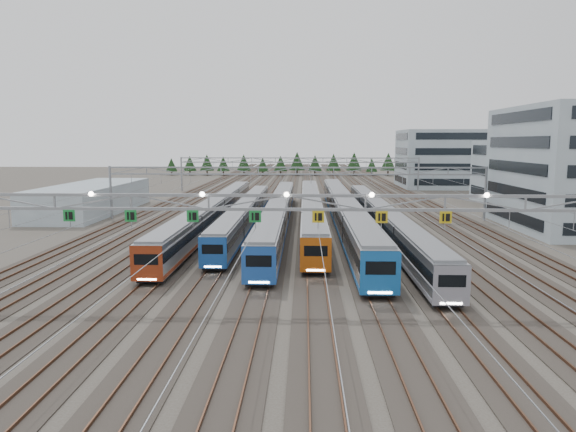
{
  "coord_description": "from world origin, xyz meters",
  "views": [
    {
      "loc": [
        1.25,
        -36.26,
        11.59
      ],
      "look_at": [
        -0.53,
        19.46,
        3.5
      ],
      "focal_mm": 32.0,
      "sensor_mm": 36.0,
      "label": 1
    }
  ],
  "objects_px": {
    "train_a": "(215,211)",
    "west_shed": "(92,198)",
    "depot_bldg_mid": "(522,172)",
    "depot_bldg_north": "(444,159)",
    "train_b": "(246,213)",
    "train_c": "(279,212)",
    "train_d": "(311,209)",
    "gantry_near": "(286,206)",
    "train_e": "(344,211)",
    "gantry_mid": "(296,177)",
    "gantry_far": "(299,164)",
    "train_f": "(382,218)"
  },
  "relations": [
    {
      "from": "train_d",
      "to": "west_shed",
      "type": "xyz_separation_m",
      "value": [
        -36.11,
        9.69,
        0.3
      ]
    },
    {
      "from": "train_b",
      "to": "train_d",
      "type": "distance_m",
      "value": 9.99
    },
    {
      "from": "west_shed",
      "to": "gantry_near",
      "type": "bearing_deg",
      "value": -54.28
    },
    {
      "from": "train_c",
      "to": "gantry_near",
      "type": "xyz_separation_m",
      "value": [
        2.2,
        -33.42,
        5.05
      ]
    },
    {
      "from": "depot_bldg_north",
      "to": "depot_bldg_mid",
      "type": "bearing_deg",
      "value": -81.95
    },
    {
      "from": "train_b",
      "to": "train_f",
      "type": "height_order",
      "value": "same"
    },
    {
      "from": "train_e",
      "to": "gantry_mid",
      "type": "height_order",
      "value": "gantry_mid"
    },
    {
      "from": "train_a",
      "to": "train_d",
      "type": "distance_m",
      "value": 13.71
    },
    {
      "from": "train_c",
      "to": "gantry_far",
      "type": "distance_m",
      "value": 51.93
    },
    {
      "from": "train_b",
      "to": "west_shed",
      "type": "distance_m",
      "value": 30.53
    },
    {
      "from": "train_c",
      "to": "train_d",
      "type": "relative_size",
      "value": 1.0
    },
    {
      "from": "gantry_far",
      "to": "gantry_near",
      "type": "bearing_deg",
      "value": -90.03
    },
    {
      "from": "train_d",
      "to": "west_shed",
      "type": "height_order",
      "value": "west_shed"
    },
    {
      "from": "gantry_near",
      "to": "gantry_mid",
      "type": "distance_m",
      "value": 40.12
    },
    {
      "from": "depot_bldg_mid",
      "to": "train_f",
      "type": "bearing_deg",
      "value": -133.52
    },
    {
      "from": "train_a",
      "to": "gantry_mid",
      "type": "distance_m",
      "value": 13.14
    },
    {
      "from": "train_b",
      "to": "gantry_near",
      "type": "distance_m",
      "value": 34.08
    },
    {
      "from": "depot_bldg_mid",
      "to": "gantry_mid",
      "type": "bearing_deg",
      "value": -153.24
    },
    {
      "from": "gantry_far",
      "to": "train_a",
      "type": "bearing_deg",
      "value": -102.64
    },
    {
      "from": "train_b",
      "to": "depot_bldg_mid",
      "type": "distance_m",
      "value": 56.45
    },
    {
      "from": "train_c",
      "to": "gantry_mid",
      "type": "height_order",
      "value": "gantry_mid"
    },
    {
      "from": "train_a",
      "to": "west_shed",
      "type": "xyz_separation_m",
      "value": [
        -22.61,
        12.06,
        0.36
      ]
    },
    {
      "from": "train_b",
      "to": "train_e",
      "type": "bearing_deg",
      "value": 4.88
    },
    {
      "from": "train_d",
      "to": "train_e",
      "type": "distance_m",
      "value": 5.51
    },
    {
      "from": "west_shed",
      "to": "depot_bldg_mid",
      "type": "bearing_deg",
      "value": 10.64
    },
    {
      "from": "train_c",
      "to": "west_shed",
      "type": "height_order",
      "value": "west_shed"
    },
    {
      "from": "gantry_mid",
      "to": "gantry_far",
      "type": "relative_size",
      "value": 1.0
    },
    {
      "from": "depot_bldg_mid",
      "to": "depot_bldg_north",
      "type": "xyz_separation_m",
      "value": [
        -4.99,
        35.27,
        1.36
      ]
    },
    {
      "from": "train_d",
      "to": "gantry_far",
      "type": "xyz_separation_m",
      "value": [
        -2.25,
        47.78,
        4.36
      ]
    },
    {
      "from": "depot_bldg_mid",
      "to": "west_shed",
      "type": "height_order",
      "value": "depot_bldg_mid"
    },
    {
      "from": "train_d",
      "to": "train_e",
      "type": "height_order",
      "value": "train_e"
    },
    {
      "from": "train_e",
      "to": "gantry_far",
      "type": "height_order",
      "value": "gantry_far"
    },
    {
      "from": "train_e",
      "to": "gantry_far",
      "type": "xyz_separation_m",
      "value": [
        -6.75,
        50.95,
        4.21
      ]
    },
    {
      "from": "train_b",
      "to": "depot_bldg_north",
      "type": "relative_size",
      "value": 2.33
    },
    {
      "from": "train_a",
      "to": "west_shed",
      "type": "bearing_deg",
      "value": 151.92
    },
    {
      "from": "train_d",
      "to": "west_shed",
      "type": "distance_m",
      "value": 37.39
    },
    {
      "from": "depot_bldg_north",
      "to": "west_shed",
      "type": "bearing_deg",
      "value": -145.04
    },
    {
      "from": "train_a",
      "to": "gantry_mid",
      "type": "bearing_deg",
      "value": 24.59
    },
    {
      "from": "train_b",
      "to": "west_shed",
      "type": "relative_size",
      "value": 1.71
    },
    {
      "from": "train_b",
      "to": "train_d",
      "type": "xyz_separation_m",
      "value": [
        9.0,
        4.33,
        0.12
      ]
    },
    {
      "from": "west_shed",
      "to": "depot_bldg_north",
      "type": "bearing_deg",
      "value": 34.96
    },
    {
      "from": "train_a",
      "to": "gantry_far",
      "type": "distance_m",
      "value": 51.59
    },
    {
      "from": "train_a",
      "to": "gantry_far",
      "type": "relative_size",
      "value": 1.13
    },
    {
      "from": "depot_bldg_north",
      "to": "west_shed",
      "type": "relative_size",
      "value": 0.73
    },
    {
      "from": "train_a",
      "to": "depot_bldg_mid",
      "type": "height_order",
      "value": "depot_bldg_mid"
    },
    {
      "from": "train_c",
      "to": "gantry_mid",
      "type": "distance_m",
      "value": 8.3
    },
    {
      "from": "train_b",
      "to": "depot_bldg_north",
      "type": "xyz_separation_m",
      "value": [
        43.72,
        63.53,
        5.37
      ]
    },
    {
      "from": "train_a",
      "to": "train_b",
      "type": "distance_m",
      "value": 4.91
    },
    {
      "from": "train_b",
      "to": "train_c",
      "type": "distance_m",
      "value": 4.52
    },
    {
      "from": "train_b",
      "to": "train_d",
      "type": "bearing_deg",
      "value": 25.69
    }
  ]
}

